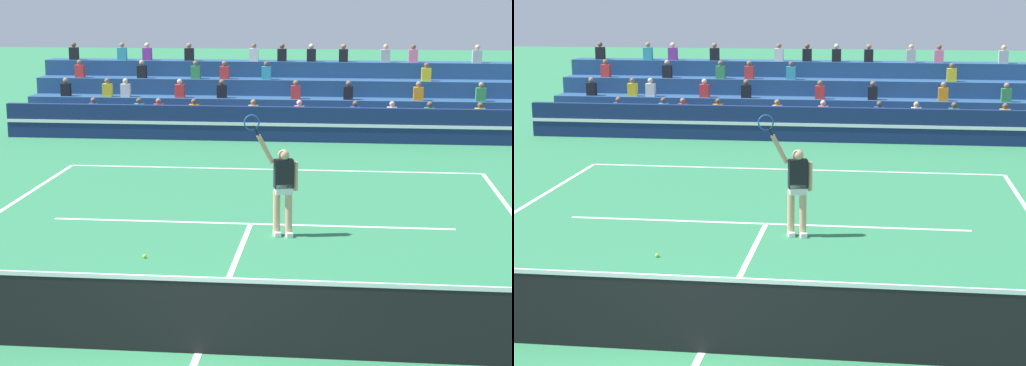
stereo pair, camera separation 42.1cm
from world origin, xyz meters
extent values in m
plane|color=#2D7A4C|center=(0.00, 0.00, 0.00)|extent=(120.00, 120.00, 0.00)
cube|color=white|center=(0.00, 11.90, 0.00)|extent=(11.00, 0.10, 0.01)
cube|color=white|center=(0.00, 6.43, 0.00)|extent=(8.25, 0.10, 0.01)
cube|color=white|center=(0.00, 0.00, 0.00)|extent=(0.10, 12.85, 0.01)
cube|color=black|center=(0.00, 0.00, 0.50)|extent=(11.90, 0.02, 1.00)
cube|color=white|center=(0.00, 0.00, 1.03)|extent=(11.90, 0.04, 0.06)
cube|color=navy|center=(0.00, 16.28, 0.55)|extent=(18.00, 0.24, 1.10)
cube|color=white|center=(0.00, 16.15, 0.55)|extent=(18.00, 0.02, 0.10)
cube|color=navy|center=(0.00, 17.56, 0.28)|extent=(17.95, 0.95, 0.55)
cube|color=silver|center=(3.41, 17.39, 0.77)|extent=(0.32, 0.22, 0.44)
sphere|color=tan|center=(3.41, 17.39, 1.09)|extent=(0.18, 0.18, 0.18)
cube|color=#2D4CA5|center=(2.23, 17.39, 0.77)|extent=(0.32, 0.22, 0.44)
sphere|color=brown|center=(2.23, 17.39, 1.09)|extent=(0.18, 0.18, 0.18)
cube|color=#2D4CA5|center=(-6.47, 17.39, 0.77)|extent=(0.32, 0.22, 0.44)
sphere|color=brown|center=(-6.47, 17.39, 1.09)|extent=(0.18, 0.18, 0.18)
cube|color=yellow|center=(-1.10, 17.39, 0.77)|extent=(0.32, 0.22, 0.44)
sphere|color=#9E7051|center=(-1.10, 17.39, 1.09)|extent=(0.18, 0.18, 0.18)
cube|color=teal|center=(-4.92, 17.39, 0.77)|extent=(0.32, 0.22, 0.44)
sphere|color=brown|center=(-4.92, 17.39, 1.09)|extent=(0.18, 0.18, 0.18)
cube|color=orange|center=(-3.07, 17.39, 0.77)|extent=(0.32, 0.22, 0.44)
sphere|color=brown|center=(-3.07, 17.39, 1.09)|extent=(0.18, 0.18, 0.18)
cube|color=red|center=(-4.26, 17.39, 0.77)|extent=(0.32, 0.22, 0.44)
sphere|color=#9E7051|center=(-4.26, 17.39, 1.09)|extent=(0.18, 0.18, 0.18)
cube|color=yellow|center=(6.20, 17.39, 0.77)|extent=(0.32, 0.22, 0.44)
sphere|color=brown|center=(6.20, 17.39, 1.09)|extent=(0.18, 0.18, 0.18)
cube|color=pink|center=(0.41, 17.39, 0.77)|extent=(0.32, 0.22, 0.44)
sphere|color=beige|center=(0.41, 17.39, 1.09)|extent=(0.18, 0.18, 0.18)
cube|color=#338C4C|center=(4.60, 17.39, 0.77)|extent=(0.32, 0.22, 0.44)
sphere|color=brown|center=(4.60, 17.39, 1.09)|extent=(0.18, 0.18, 0.18)
cube|color=navy|center=(0.00, 18.51, 0.55)|extent=(17.95, 0.95, 1.10)
cube|color=red|center=(-3.71, 18.34, 1.32)|extent=(0.32, 0.22, 0.44)
sphere|color=beige|center=(-3.71, 18.34, 1.64)|extent=(0.18, 0.18, 0.18)
cube|color=black|center=(-7.71, 18.34, 1.32)|extent=(0.32, 0.22, 0.44)
sphere|color=#9E7051|center=(-7.71, 18.34, 1.64)|extent=(0.18, 0.18, 0.18)
cube|color=#338C4C|center=(6.34, 18.34, 1.32)|extent=(0.32, 0.22, 0.44)
sphere|color=#9E7051|center=(6.34, 18.34, 1.64)|extent=(0.18, 0.18, 0.18)
cube|color=yellow|center=(-6.24, 18.34, 1.32)|extent=(0.32, 0.22, 0.44)
sphere|color=brown|center=(-6.24, 18.34, 1.64)|extent=(0.18, 0.18, 0.18)
cube|color=black|center=(-2.27, 18.34, 1.32)|extent=(0.32, 0.22, 0.44)
sphere|color=brown|center=(-2.27, 18.34, 1.64)|extent=(0.18, 0.18, 0.18)
cube|color=black|center=(2.00, 18.34, 1.32)|extent=(0.32, 0.22, 0.44)
sphere|color=brown|center=(2.00, 18.34, 1.64)|extent=(0.18, 0.18, 0.18)
cube|color=silver|center=(-5.60, 18.34, 1.32)|extent=(0.32, 0.22, 0.44)
sphere|color=beige|center=(-5.60, 18.34, 1.64)|extent=(0.18, 0.18, 0.18)
cube|color=red|center=(0.24, 18.34, 1.32)|extent=(0.32, 0.22, 0.44)
sphere|color=brown|center=(0.24, 18.34, 1.64)|extent=(0.18, 0.18, 0.18)
cube|color=orange|center=(4.31, 18.34, 1.32)|extent=(0.32, 0.22, 0.44)
sphere|color=#9E7051|center=(4.31, 18.34, 1.64)|extent=(0.18, 0.18, 0.18)
cube|color=navy|center=(0.00, 19.46, 0.83)|extent=(17.95, 0.95, 1.65)
cube|color=#338C4C|center=(-3.32, 19.29, 1.87)|extent=(0.32, 0.22, 0.44)
sphere|color=brown|center=(-3.32, 19.29, 2.19)|extent=(0.18, 0.18, 0.18)
cube|color=red|center=(-2.30, 19.29, 1.87)|extent=(0.32, 0.22, 0.44)
sphere|color=brown|center=(-2.30, 19.29, 2.19)|extent=(0.18, 0.18, 0.18)
cube|color=black|center=(-5.24, 19.29, 1.87)|extent=(0.32, 0.22, 0.44)
sphere|color=tan|center=(-5.24, 19.29, 2.19)|extent=(0.18, 0.18, 0.18)
cube|color=teal|center=(-0.84, 19.29, 1.87)|extent=(0.32, 0.22, 0.44)
sphere|color=brown|center=(-0.84, 19.29, 2.19)|extent=(0.18, 0.18, 0.18)
cube|color=yellow|center=(4.64, 19.29, 1.87)|extent=(0.32, 0.22, 0.44)
sphere|color=brown|center=(4.64, 19.29, 2.19)|extent=(0.18, 0.18, 0.18)
cube|color=red|center=(-7.48, 19.29, 1.87)|extent=(0.32, 0.22, 0.44)
sphere|color=brown|center=(-7.48, 19.29, 2.19)|extent=(0.18, 0.18, 0.18)
cube|color=navy|center=(0.00, 20.41, 1.10)|extent=(17.95, 0.95, 2.20)
cube|color=#B2B2B7|center=(6.44, 20.24, 2.42)|extent=(0.32, 0.22, 0.44)
sphere|color=tan|center=(6.44, 20.24, 2.74)|extent=(0.18, 0.18, 0.18)
cube|color=black|center=(1.81, 20.24, 2.42)|extent=(0.32, 0.22, 0.44)
sphere|color=#9E7051|center=(1.81, 20.24, 2.74)|extent=(0.18, 0.18, 0.18)
cube|color=#B2B2B7|center=(3.28, 20.24, 2.42)|extent=(0.32, 0.22, 0.44)
sphere|color=tan|center=(3.28, 20.24, 2.74)|extent=(0.18, 0.18, 0.18)
cube|color=silver|center=(-1.37, 20.24, 2.42)|extent=(0.32, 0.22, 0.44)
sphere|color=brown|center=(-1.37, 20.24, 2.74)|extent=(0.18, 0.18, 0.18)
cube|color=black|center=(0.68, 20.24, 2.42)|extent=(0.32, 0.22, 0.44)
sphere|color=beige|center=(0.68, 20.24, 2.74)|extent=(0.18, 0.18, 0.18)
cube|color=pink|center=(4.24, 20.24, 2.42)|extent=(0.32, 0.22, 0.44)
sphere|color=brown|center=(4.24, 20.24, 2.74)|extent=(0.18, 0.18, 0.18)
cube|color=black|center=(-3.71, 20.24, 2.42)|extent=(0.32, 0.22, 0.44)
sphere|color=#9E7051|center=(-3.71, 20.24, 2.74)|extent=(0.18, 0.18, 0.18)
cube|color=black|center=(-7.97, 20.24, 2.42)|extent=(0.32, 0.22, 0.44)
sphere|color=brown|center=(-7.97, 20.24, 2.74)|extent=(0.18, 0.18, 0.18)
cube|color=purple|center=(-5.25, 20.24, 2.42)|extent=(0.32, 0.22, 0.44)
sphere|color=beige|center=(-5.25, 20.24, 2.74)|extent=(0.18, 0.18, 0.18)
cube|color=teal|center=(-6.18, 20.24, 2.42)|extent=(0.32, 0.22, 0.44)
sphere|color=#9E7051|center=(-6.18, 20.24, 2.74)|extent=(0.18, 0.18, 0.18)
cube|color=black|center=(-0.36, 20.24, 2.42)|extent=(0.32, 0.22, 0.44)
sphere|color=brown|center=(-0.36, 20.24, 2.74)|extent=(0.18, 0.18, 0.18)
cylinder|color=tan|center=(0.82, 5.64, 0.45)|extent=(0.14, 0.14, 0.90)
cylinder|color=tan|center=(0.59, 5.65, 0.45)|extent=(0.14, 0.14, 0.90)
cube|color=white|center=(0.72, 5.63, 0.94)|extent=(0.36, 0.28, 0.20)
cube|color=black|center=(0.72, 5.63, 1.24)|extent=(0.40, 0.29, 0.56)
sphere|color=tan|center=(0.72, 5.63, 1.60)|extent=(0.22, 0.22, 0.22)
cube|color=white|center=(0.83, 5.60, 0.04)|extent=(0.19, 0.28, 0.09)
cube|color=white|center=(0.60, 5.61, 0.04)|extent=(0.19, 0.28, 0.09)
cylinder|color=tan|center=(0.95, 5.69, 1.18)|extent=(0.09, 0.09, 0.56)
cylinder|color=tan|center=(0.38, 5.53, 1.73)|extent=(0.36, 0.18, 0.58)
cylinder|color=black|center=(0.20, 5.48, 2.08)|extent=(0.13, 0.07, 0.21)
torus|color=#1E4C99|center=(0.13, 5.46, 2.24)|extent=(0.41, 0.14, 0.41)
sphere|color=#C6DB33|center=(-1.64, 3.96, 0.03)|extent=(0.07, 0.07, 0.07)
camera|label=1|loc=(1.82, -10.34, 4.67)|focal=60.00mm
camera|label=2|loc=(2.23, -10.30, 4.67)|focal=60.00mm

